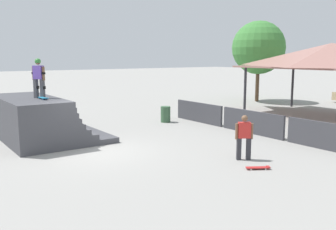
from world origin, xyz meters
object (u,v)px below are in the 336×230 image
Objects in this scene: bystander_walking at (244,135)px; trash_bin at (166,114)px; tree_beside_pavilion at (259,48)px; skateboard_on_ground at (259,167)px; skater_on_deck at (39,75)px; skateboard_on_deck at (43,98)px.

bystander_walking is 1.82× the size of trash_bin.
bystander_walking is 0.25× the size of tree_beside_pavilion.
skateboard_on_ground is (1.06, -0.43, -0.80)m from bystander_walking.
skater_on_deck reaches higher than bystander_walking.
bystander_walking is at bearing 99.16° from skateboard_on_ground.
tree_beside_pavilion is (-12.19, 13.75, 4.09)m from skateboard_on_ground.
tree_beside_pavilion is 7.30× the size of trash_bin.
skateboard_on_deck reaches higher than bystander_walking.
bystander_walking reaches higher than skateboard_on_ground.
trash_bin is at bearing -72.54° from tree_beside_pavilion.
tree_beside_pavilion reaches higher than bystander_walking.
trash_bin is at bearing -73.58° from bystander_walking.
skateboard_on_deck is at bearing -32.45° from skater_on_deck.
skateboard_on_ground is at bearing 99.33° from bystander_walking.
trash_bin is (-1.33, 6.87, -1.45)m from skateboard_on_deck.
skater_on_deck is at bearing -23.16° from bystander_walking.
trash_bin is at bearing 105.35° from skateboard_on_ground.
bystander_walking is 2.06× the size of skateboard_on_ground.
skateboard_on_ground is at bearing -16.05° from trash_bin.
tree_beside_pavilion is at bearing 72.56° from skater_on_deck.
skater_on_deck is 2.05× the size of skateboard_on_deck.
bystander_walking is at bearing 36.86° from skateboard_on_deck.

